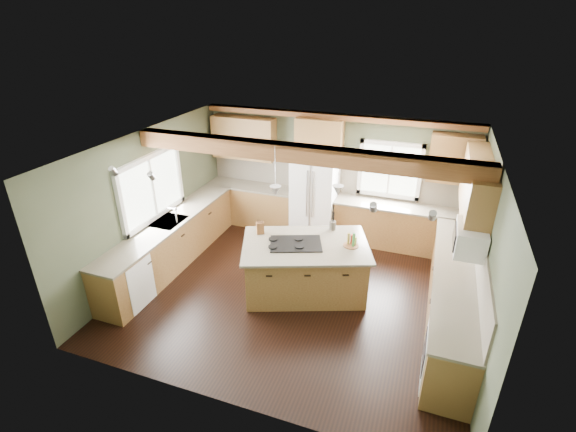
% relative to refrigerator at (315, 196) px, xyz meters
% --- Properties ---
extents(floor, '(5.60, 5.60, 0.00)m').
position_rel_refrigerator_xyz_m(floor, '(0.30, -2.12, -0.90)').
color(floor, black).
rests_on(floor, ground).
extents(ceiling, '(5.60, 5.60, 0.00)m').
position_rel_refrigerator_xyz_m(ceiling, '(0.30, -2.12, 1.70)').
color(ceiling, silver).
rests_on(ceiling, wall_back).
extents(wall_back, '(5.60, 0.00, 5.60)m').
position_rel_refrigerator_xyz_m(wall_back, '(0.30, 0.38, 0.40)').
color(wall_back, '#3D4632').
rests_on(wall_back, ground).
extents(wall_left, '(0.00, 5.00, 5.00)m').
position_rel_refrigerator_xyz_m(wall_left, '(-2.50, -2.12, 0.40)').
color(wall_left, '#3D4632').
rests_on(wall_left, ground).
extents(wall_right, '(0.00, 5.00, 5.00)m').
position_rel_refrigerator_xyz_m(wall_right, '(3.10, -2.12, 0.40)').
color(wall_right, '#3D4632').
rests_on(wall_right, ground).
extents(ceiling_beam, '(5.55, 0.26, 0.26)m').
position_rel_refrigerator_xyz_m(ceiling_beam, '(0.30, -2.03, 1.57)').
color(ceiling_beam, brown).
rests_on(ceiling_beam, ceiling).
extents(soffit_trim, '(5.55, 0.20, 0.10)m').
position_rel_refrigerator_xyz_m(soffit_trim, '(0.30, 0.28, 1.64)').
color(soffit_trim, brown).
rests_on(soffit_trim, ceiling).
extents(backsplash_back, '(5.58, 0.03, 0.58)m').
position_rel_refrigerator_xyz_m(backsplash_back, '(0.30, 0.36, 0.31)').
color(backsplash_back, brown).
rests_on(backsplash_back, wall_back).
extents(backsplash_right, '(0.03, 3.70, 0.58)m').
position_rel_refrigerator_xyz_m(backsplash_right, '(3.08, -2.07, 0.31)').
color(backsplash_right, brown).
rests_on(backsplash_right, wall_right).
extents(base_cab_back_left, '(2.02, 0.60, 0.88)m').
position_rel_refrigerator_xyz_m(base_cab_back_left, '(-1.49, 0.08, -0.46)').
color(base_cab_back_left, brown).
rests_on(base_cab_back_left, floor).
extents(counter_back_left, '(2.06, 0.64, 0.04)m').
position_rel_refrigerator_xyz_m(counter_back_left, '(-1.49, 0.08, 0.00)').
color(counter_back_left, '#474234').
rests_on(counter_back_left, base_cab_back_left).
extents(base_cab_back_right, '(2.62, 0.60, 0.88)m').
position_rel_refrigerator_xyz_m(base_cab_back_right, '(1.79, 0.08, -0.46)').
color(base_cab_back_right, brown).
rests_on(base_cab_back_right, floor).
extents(counter_back_right, '(2.66, 0.64, 0.04)m').
position_rel_refrigerator_xyz_m(counter_back_right, '(1.79, 0.08, 0.00)').
color(counter_back_right, '#474234').
rests_on(counter_back_right, base_cab_back_right).
extents(base_cab_left, '(0.60, 3.70, 0.88)m').
position_rel_refrigerator_xyz_m(base_cab_left, '(-2.20, -2.07, -0.46)').
color(base_cab_left, brown).
rests_on(base_cab_left, floor).
extents(counter_left, '(0.64, 3.74, 0.04)m').
position_rel_refrigerator_xyz_m(counter_left, '(-2.20, -2.07, 0.00)').
color(counter_left, '#474234').
rests_on(counter_left, base_cab_left).
extents(base_cab_right, '(0.60, 3.70, 0.88)m').
position_rel_refrigerator_xyz_m(base_cab_right, '(2.80, -2.07, -0.46)').
color(base_cab_right, brown).
rests_on(base_cab_right, floor).
extents(counter_right, '(0.64, 3.74, 0.04)m').
position_rel_refrigerator_xyz_m(counter_right, '(2.80, -2.07, 0.00)').
color(counter_right, '#474234').
rests_on(counter_right, base_cab_right).
extents(upper_cab_back_left, '(1.40, 0.35, 0.90)m').
position_rel_refrigerator_xyz_m(upper_cab_back_left, '(-1.69, 0.21, 1.05)').
color(upper_cab_back_left, brown).
rests_on(upper_cab_back_left, wall_back).
extents(upper_cab_over_fridge, '(0.96, 0.35, 0.70)m').
position_rel_refrigerator_xyz_m(upper_cab_over_fridge, '(-0.00, 0.21, 1.25)').
color(upper_cab_over_fridge, brown).
rests_on(upper_cab_over_fridge, wall_back).
extents(upper_cab_right, '(0.35, 2.20, 0.90)m').
position_rel_refrigerator_xyz_m(upper_cab_right, '(2.92, -1.22, 1.05)').
color(upper_cab_right, brown).
rests_on(upper_cab_right, wall_right).
extents(upper_cab_back_corner, '(0.90, 0.35, 0.90)m').
position_rel_refrigerator_xyz_m(upper_cab_back_corner, '(2.60, 0.21, 1.05)').
color(upper_cab_back_corner, brown).
rests_on(upper_cab_back_corner, wall_back).
extents(window_left, '(0.04, 1.60, 1.05)m').
position_rel_refrigerator_xyz_m(window_left, '(-2.48, -2.07, 0.65)').
color(window_left, white).
rests_on(window_left, wall_left).
extents(window_back, '(1.10, 0.04, 1.00)m').
position_rel_refrigerator_xyz_m(window_back, '(1.45, 0.36, 0.65)').
color(window_back, white).
rests_on(window_back, wall_back).
extents(sink, '(0.50, 0.65, 0.03)m').
position_rel_refrigerator_xyz_m(sink, '(-2.20, -2.07, 0.01)').
color(sink, '#262628').
rests_on(sink, counter_left).
extents(faucet, '(0.02, 0.02, 0.28)m').
position_rel_refrigerator_xyz_m(faucet, '(-2.02, -2.07, 0.15)').
color(faucet, '#B2B2B7').
rests_on(faucet, sink).
extents(dishwasher, '(0.60, 0.60, 0.84)m').
position_rel_refrigerator_xyz_m(dishwasher, '(-2.19, -3.37, -0.47)').
color(dishwasher, white).
rests_on(dishwasher, floor).
extents(oven, '(0.60, 0.72, 0.84)m').
position_rel_refrigerator_xyz_m(oven, '(2.79, -3.37, -0.47)').
color(oven, white).
rests_on(oven, floor).
extents(microwave, '(0.40, 0.70, 0.38)m').
position_rel_refrigerator_xyz_m(microwave, '(2.88, -2.17, 0.65)').
color(microwave, white).
rests_on(microwave, wall_right).
extents(pendant_left, '(0.18, 0.18, 0.16)m').
position_rel_refrigerator_xyz_m(pendant_left, '(-0.02, -2.21, 0.98)').
color(pendant_left, '#B2B2B7').
rests_on(pendant_left, ceiling).
extents(pendant_right, '(0.18, 0.18, 0.16)m').
position_rel_refrigerator_xyz_m(pendant_right, '(0.90, -1.86, 0.98)').
color(pendant_right, '#B2B2B7').
rests_on(pendant_right, ceiling).
extents(refrigerator, '(0.90, 0.74, 1.80)m').
position_rel_refrigerator_xyz_m(refrigerator, '(0.00, 0.00, 0.00)').
color(refrigerator, white).
rests_on(refrigerator, floor).
extents(island, '(2.25, 1.81, 0.88)m').
position_rel_refrigerator_xyz_m(island, '(0.44, -2.03, -0.46)').
color(island, brown).
rests_on(island, floor).
extents(island_top, '(2.42, 1.98, 0.04)m').
position_rel_refrigerator_xyz_m(island_top, '(0.44, -2.03, 0.00)').
color(island_top, '#474234').
rests_on(island_top, island).
extents(cooktop, '(0.99, 0.83, 0.02)m').
position_rel_refrigerator_xyz_m(cooktop, '(0.29, -2.09, 0.03)').
color(cooktop, black).
rests_on(cooktop, island_top).
extents(knife_block, '(0.16, 0.15, 0.21)m').
position_rel_refrigerator_xyz_m(knife_block, '(-0.41, -1.94, 0.13)').
color(knife_block, brown).
rests_on(knife_block, island_top).
extents(utensil_crock, '(0.14, 0.14, 0.15)m').
position_rel_refrigerator_xyz_m(utensil_crock, '(0.73, -1.37, 0.10)').
color(utensil_crock, '#3E3932').
rests_on(utensil_crock, island_top).
extents(bottle_tray, '(0.34, 0.34, 0.23)m').
position_rel_refrigerator_xyz_m(bottle_tray, '(1.16, -1.84, 0.14)').
color(bottle_tray, brown).
rests_on(bottle_tray, island_top).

